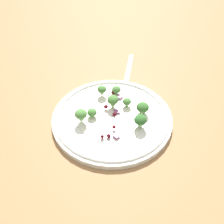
# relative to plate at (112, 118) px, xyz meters

# --- Properties ---
(ground_plane) EXTENTS (1.80, 1.80, 0.02)m
(ground_plane) POSITION_rel_plate_xyz_m (0.00, 0.00, -0.02)
(ground_plane) COLOR olive
(plate) EXTENTS (0.27, 0.27, 0.02)m
(plate) POSITION_rel_plate_xyz_m (0.00, 0.00, 0.00)
(plate) COLOR white
(plate) RESTS_ON ground_plane
(dressing_pool) EXTENTS (0.16, 0.16, 0.00)m
(dressing_pool) POSITION_rel_plate_xyz_m (0.00, 0.00, 0.00)
(dressing_pool) COLOR white
(dressing_pool) RESTS_ON plate
(broccoli_floret_0) EXTENTS (0.03, 0.03, 0.03)m
(broccoli_floret_0) POSITION_rel_plate_xyz_m (-0.07, 0.01, 0.03)
(broccoli_floret_0) COLOR #9EC684
(broccoli_floret_0) RESTS_ON plate
(broccoli_floret_1) EXTENTS (0.03, 0.03, 0.03)m
(broccoli_floret_1) POSITION_rel_plate_xyz_m (0.07, -0.01, 0.02)
(broccoli_floret_1) COLOR #ADD18E
(broccoli_floret_1) RESTS_ON plate
(broccoli_floret_2) EXTENTS (0.03, 0.03, 0.03)m
(broccoli_floret_2) POSITION_rel_plate_xyz_m (0.05, -0.05, 0.02)
(broccoli_floret_2) COLOR #9EC684
(broccoli_floret_2) RESTS_ON plate
(broccoli_floret_3) EXTENTS (0.02, 0.02, 0.02)m
(broccoli_floret_3) POSITION_rel_plate_xyz_m (0.04, 0.07, 0.02)
(broccoli_floret_3) COLOR #ADD18E
(broccoli_floret_3) RESTS_ON plate
(broccoli_floret_4) EXTENTS (0.02, 0.02, 0.02)m
(broccoli_floret_4) POSITION_rel_plate_xyz_m (0.04, 0.02, 0.02)
(broccoli_floret_4) COLOR #9EC684
(broccoli_floret_4) RESTS_ON plate
(broccoli_floret_5) EXTENTS (0.02, 0.02, 0.02)m
(broccoli_floret_5) POSITION_rel_plate_xyz_m (-0.04, 0.01, 0.02)
(broccoli_floret_5) COLOR #ADD18E
(broccoli_floret_5) RESTS_ON plate
(broccoli_floret_6) EXTENTS (0.03, 0.03, 0.03)m
(broccoli_floret_6) POSITION_rel_plate_xyz_m (0.01, 0.03, 0.03)
(broccoli_floret_6) COLOR #8EB77A
(broccoli_floret_6) RESTS_ON plate
(broccoli_floret_7) EXTENTS (0.02, 0.02, 0.02)m
(broccoli_floret_7) POSITION_rel_plate_xyz_m (0.00, 0.08, 0.02)
(broccoli_floret_7) COLOR #ADD18E
(broccoli_floret_7) RESTS_ON plate
(cranberry_0) EXTENTS (0.01, 0.01, 0.01)m
(cranberry_0) POSITION_rel_plate_xyz_m (-0.03, -0.06, 0.01)
(cranberry_0) COLOR #4C0A14
(cranberry_0) RESTS_ON plate
(cranberry_1) EXTENTS (0.01, 0.01, 0.01)m
(cranberry_1) POSITION_rel_plate_xyz_m (-0.01, -0.04, 0.01)
(cranberry_1) COLOR maroon
(cranberry_1) RESTS_ON plate
(cranberry_2) EXTENTS (0.01, 0.01, 0.01)m
(cranberry_2) POSITION_rel_plate_xyz_m (0.01, 0.00, 0.01)
(cranberry_2) COLOR #4C0A14
(cranberry_2) RESTS_ON plate
(cranberry_3) EXTENTS (0.01, 0.01, 0.01)m
(cranberry_3) POSITION_rel_plate_xyz_m (0.03, 0.07, 0.01)
(cranberry_3) COLOR #4C0A14
(cranberry_3) RESTS_ON plate
(cranberry_4) EXTENTS (0.01, 0.01, 0.01)m
(cranberry_4) POSITION_rel_plate_xyz_m (-0.04, -0.06, 0.01)
(cranberry_4) COLOR #4C0A14
(cranberry_4) RESTS_ON plate
(cranberry_5) EXTENTS (0.01, 0.01, 0.01)m
(cranberry_5) POSITION_rel_plate_xyz_m (-0.01, 0.03, 0.01)
(cranberry_5) COLOR maroon
(cranberry_5) RESTS_ON plate
(onion_bit_0) EXTENTS (0.02, 0.02, 0.01)m
(onion_bit_0) POSITION_rel_plate_xyz_m (-0.01, -0.06, 0.01)
(onion_bit_0) COLOR #A35B93
(onion_bit_0) RESTS_ON plate
(onion_bit_1) EXTENTS (0.02, 0.02, 0.01)m
(onion_bit_1) POSITION_rel_plate_xyz_m (0.04, 0.05, 0.01)
(onion_bit_1) COLOR #A35B93
(onion_bit_1) RESTS_ON plate
(onion_bit_2) EXTENTS (0.01, 0.01, 0.00)m
(onion_bit_2) POSITION_rel_plate_xyz_m (0.02, 0.05, 0.01)
(onion_bit_2) COLOR #934C84
(onion_bit_2) RESTS_ON plate
(onion_bit_3) EXTENTS (0.01, 0.01, 0.00)m
(onion_bit_3) POSITION_rel_plate_xyz_m (0.01, 0.01, 0.01)
(onion_bit_3) COLOR #934C84
(onion_bit_3) RESTS_ON plate
(onion_bit_4) EXTENTS (0.01, 0.01, 0.00)m
(onion_bit_4) POSITION_rel_plate_xyz_m (-0.04, 0.03, 0.01)
(onion_bit_4) COLOR #934C84
(onion_bit_4) RESTS_ON plate
(fork) EXTENTS (0.10, 0.17, 0.01)m
(fork) POSITION_rel_plate_xyz_m (0.09, 0.14, -0.01)
(fork) COLOR silver
(fork) RESTS_ON ground_plane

